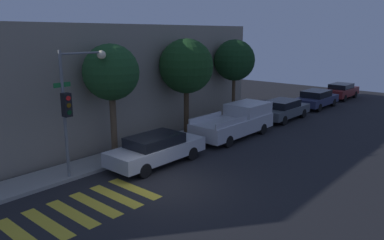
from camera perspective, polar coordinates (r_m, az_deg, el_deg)
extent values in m
plane|color=black|center=(14.42, -3.91, -10.15)|extent=(60.00, 60.00, 0.00)
cube|color=gray|center=(17.33, -13.57, -6.17)|extent=(26.00, 1.76, 0.14)
cube|color=gray|center=(20.23, -21.14, 4.79)|extent=(26.00, 6.00, 6.12)
cube|color=gold|center=(12.38, -24.89, -15.57)|extent=(0.45, 2.60, 0.00)
cube|color=gold|center=(12.69, -21.23, -14.48)|extent=(0.45, 2.60, 0.00)
cube|color=gold|center=(13.05, -17.79, -13.39)|extent=(0.45, 2.60, 0.00)
cube|color=gold|center=(13.46, -14.58, -12.33)|extent=(0.45, 2.60, 0.00)
cube|color=gold|center=(13.91, -11.58, -11.30)|extent=(0.45, 2.60, 0.00)
cube|color=gold|center=(14.40, -8.81, -10.30)|extent=(0.45, 2.60, 0.00)
cylinder|color=slate|center=(15.13, -18.83, 0.39)|extent=(0.12, 0.12, 5.08)
cube|color=black|center=(14.85, -18.57, 2.20)|extent=(0.30, 0.30, 0.90)
cylinder|color=red|center=(14.67, -18.33, 3.16)|extent=(0.18, 0.02, 0.18)
cylinder|color=#593D0A|center=(14.71, -18.25, 2.13)|extent=(0.18, 0.02, 0.18)
cylinder|color=#0C3819|center=(14.77, -18.17, 1.10)|extent=(0.18, 0.02, 0.18)
cube|color=#19662D|center=(14.92, -19.19, 5.08)|extent=(0.70, 0.02, 0.18)
cylinder|color=slate|center=(15.29, -16.49, 9.74)|extent=(1.84, 0.08, 0.08)
sphere|color=#F9E5B2|center=(15.81, -13.63, 9.64)|extent=(0.36, 0.36, 0.36)
cube|color=#B7BABF|center=(16.62, -5.36, -4.72)|extent=(4.66, 1.73, 0.61)
cube|color=black|center=(16.39, -5.69, -3.07)|extent=(2.42, 1.52, 0.43)
cylinder|color=black|center=(18.20, -3.73, -4.10)|extent=(0.61, 0.22, 0.61)
cylinder|color=black|center=(17.19, -0.05, -5.12)|extent=(0.61, 0.22, 0.61)
cylinder|color=black|center=(16.38, -10.90, -6.31)|extent=(0.61, 0.22, 0.61)
cylinder|color=black|center=(15.26, -7.27, -7.65)|extent=(0.61, 0.22, 0.61)
cube|color=#BCBCC1|center=(20.87, 6.27, -0.78)|extent=(5.42, 1.97, 0.78)
cube|color=#BCBCC1|center=(21.93, 8.55, 1.75)|extent=(2.44, 1.81, 0.65)
cube|color=#BCBCC1|center=(20.20, 2.09, 0.37)|extent=(2.71, 0.08, 0.28)
cube|color=#BCBCC1|center=(19.18, 6.11, -0.39)|extent=(2.71, 0.08, 0.28)
cylinder|color=black|center=(22.80, 6.82, -0.61)|extent=(0.61, 0.22, 0.61)
cylinder|color=black|center=(21.88, 10.69, -1.33)|extent=(0.61, 0.22, 0.61)
cylinder|color=black|center=(20.19, 1.42, -2.33)|extent=(0.61, 0.22, 0.61)
cylinder|color=black|center=(19.15, 5.55, -3.26)|extent=(0.61, 0.22, 0.61)
cube|color=#4C5156|center=(25.77, 13.68, 1.36)|extent=(4.51, 1.79, 0.57)
cube|color=black|center=(25.58, 13.62, 2.45)|extent=(2.35, 1.57, 0.46)
cylinder|color=black|center=(27.41, 13.52, 1.46)|extent=(0.61, 0.22, 0.61)
cylinder|color=black|center=(26.72, 16.56, 0.98)|extent=(0.61, 0.22, 0.61)
cylinder|color=black|center=(25.01, 10.53, 0.49)|extent=(0.61, 0.22, 0.61)
cylinder|color=black|center=(24.26, 13.79, -0.06)|extent=(0.61, 0.22, 0.61)
cube|color=#2D3351|center=(30.64, 18.42, 2.90)|extent=(4.52, 1.82, 0.57)
cube|color=black|center=(30.45, 18.41, 3.84)|extent=(2.35, 1.60, 0.48)
cylinder|color=black|center=(32.27, 18.02, 2.91)|extent=(0.61, 0.22, 0.61)
cylinder|color=black|center=(31.68, 20.74, 2.51)|extent=(0.61, 0.22, 0.61)
cylinder|color=black|center=(29.75, 15.87, 2.22)|extent=(0.61, 0.22, 0.61)
cylinder|color=black|center=(29.11, 18.78, 1.79)|extent=(0.61, 0.22, 0.61)
cube|color=maroon|center=(35.52, 21.77, 4.02)|extent=(4.26, 1.72, 0.63)
cube|color=black|center=(35.35, 21.78, 4.83)|extent=(2.22, 1.52, 0.41)
cylinder|color=black|center=(37.06, 21.30, 3.91)|extent=(0.61, 0.22, 0.61)
cylinder|color=black|center=(36.57, 23.57, 3.60)|extent=(0.61, 0.22, 0.61)
cylinder|color=black|center=(34.61, 19.79, 3.43)|extent=(0.61, 0.22, 0.61)
cylinder|color=black|center=(34.09, 22.19, 3.09)|extent=(0.61, 0.22, 0.61)
cylinder|color=brown|center=(17.52, -11.84, -0.91)|extent=(0.29, 0.29, 3.05)
sphere|color=#1E4721|center=(17.10, -12.23, 7.14)|extent=(2.52, 2.52, 2.52)
cylinder|color=#42301E|center=(20.84, -0.85, 1.29)|extent=(0.29, 0.29, 2.82)
sphere|color=#193D19|center=(20.47, -0.88, 8.21)|extent=(2.97, 2.97, 2.97)
cylinder|color=#4C3823|center=(24.34, 6.33, 3.20)|extent=(0.22, 0.22, 3.03)
sphere|color=#143316|center=(24.04, 6.48, 9.04)|extent=(2.59, 2.59, 2.59)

